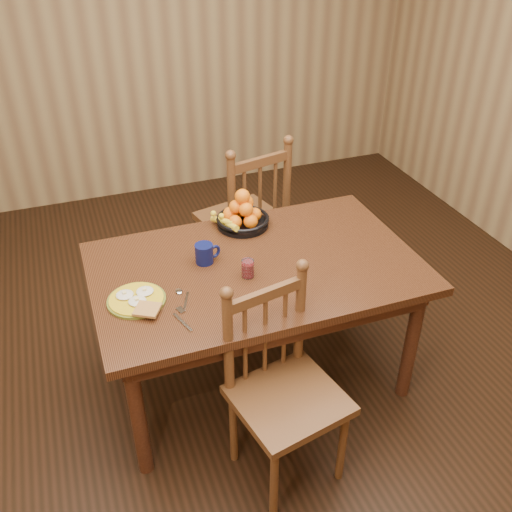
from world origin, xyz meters
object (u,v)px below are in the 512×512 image
object	(u,v)px
breakfast_plate	(137,300)
coffee_mug	(205,253)
dining_table	(256,278)
chair_near	(283,390)
fruit_bowl	(242,216)
chair_far	(246,220)

from	to	relation	value
breakfast_plate	coffee_mug	bearing A→B (deg)	28.55
dining_table	chair_near	distance (m)	0.62
breakfast_plate	fruit_bowl	xyz separation A→B (m)	(0.66, 0.48, 0.05)
chair_far	fruit_bowl	bearing A→B (deg)	55.03
dining_table	breakfast_plate	bearing A→B (deg)	-170.88
coffee_mug	fruit_bowl	xyz separation A→B (m)	(0.28, 0.27, 0.01)
chair_near	breakfast_plate	world-z (taller)	chair_near
dining_table	fruit_bowl	size ratio (longest dim) A/B	4.94
chair_near	fruit_bowl	size ratio (longest dim) A/B	3.04
chair_far	breakfast_plate	world-z (taller)	chair_far
coffee_mug	fruit_bowl	bearing A→B (deg)	43.74
dining_table	chair_far	size ratio (longest dim) A/B	1.50
chair_far	dining_table	bearing A→B (deg)	60.81
chair_near	chair_far	bearing A→B (deg)	65.73
chair_near	breakfast_plate	size ratio (longest dim) A/B	3.20
breakfast_plate	chair_near	bearing A→B (deg)	-43.03
dining_table	chair_near	size ratio (longest dim) A/B	1.63
chair_near	fruit_bowl	distance (m)	1.03
chair_far	chair_near	world-z (taller)	chair_far
chair_near	coffee_mug	xyz separation A→B (m)	(-0.14, 0.69, 0.32)
dining_table	coffee_mug	distance (m)	0.29
breakfast_plate	dining_table	bearing A→B (deg)	9.12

